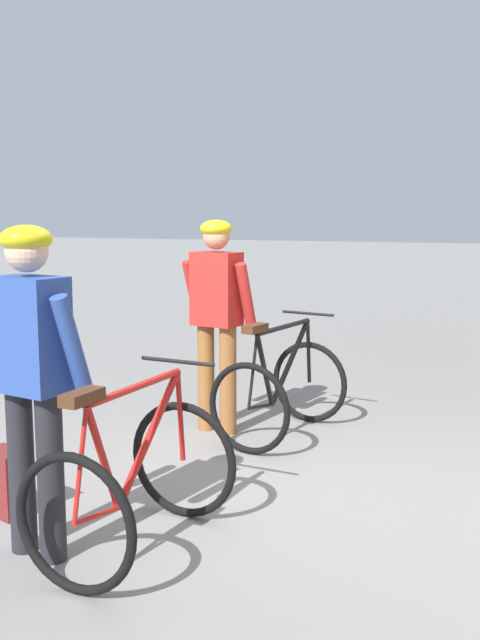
{
  "coord_description": "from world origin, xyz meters",
  "views": [
    {
      "loc": [
        1.35,
        -4.41,
        1.83
      ],
      "look_at": [
        -0.49,
        0.52,
        1.05
      ],
      "focal_mm": 41.36,
      "sensor_mm": 36.0,
      "label": 1
    }
  ],
  "objects_px": {
    "bicycle_near_black": "(281,389)",
    "backpack_on_platform": "(6,482)",
    "cyclist_far_in_blue": "(32,362)",
    "bicycle_far_red": "(134,480)",
    "cyclist_near_in_red": "(217,307)"
  },
  "relations": [
    {
      "from": "backpack_on_platform",
      "to": "cyclist_near_in_red",
      "type": "bearing_deg",
      "value": 92.89
    },
    {
      "from": "cyclist_far_in_blue",
      "to": "bicycle_near_black",
      "type": "xyz_separation_m",
      "value": [
        0.59,
        2.45,
        -0.65
      ]
    },
    {
      "from": "bicycle_near_black",
      "to": "bicycle_far_red",
      "type": "xyz_separation_m",
      "value": [
        -0.13,
        -2.24,
        0.0
      ]
    },
    {
      "from": "cyclist_near_in_red",
      "to": "backpack_on_platform",
      "type": "xyz_separation_m",
      "value": [
        -0.56,
        -2.03,
        -0.85
      ]
    },
    {
      "from": "cyclist_near_in_red",
      "to": "bicycle_near_black",
      "type": "bearing_deg",
      "value": 3.15
    },
    {
      "from": "bicycle_near_black",
      "to": "backpack_on_platform",
      "type": "bearing_deg",
      "value": -118.13
    },
    {
      "from": "cyclist_near_in_red",
      "to": "bicycle_near_black",
      "type": "xyz_separation_m",
      "value": [
        0.55,
        0.03,
        -0.65
      ]
    },
    {
      "from": "cyclist_far_in_blue",
      "to": "bicycle_far_red",
      "type": "bearing_deg",
      "value": 24.62
    },
    {
      "from": "cyclist_far_in_blue",
      "to": "backpack_on_platform",
      "type": "distance_m",
      "value": 1.07
    },
    {
      "from": "cyclist_far_in_blue",
      "to": "bicycle_near_black",
      "type": "bearing_deg",
      "value": 76.37
    },
    {
      "from": "bicycle_near_black",
      "to": "backpack_on_platform",
      "type": "distance_m",
      "value": 2.35
    },
    {
      "from": "bicycle_near_black",
      "to": "cyclist_near_in_red",
      "type": "bearing_deg",
      "value": -176.85
    },
    {
      "from": "cyclist_far_in_blue",
      "to": "backpack_on_platform",
      "type": "relative_size",
      "value": 4.4
    },
    {
      "from": "cyclist_near_in_red",
      "to": "bicycle_far_red",
      "type": "bearing_deg",
      "value": -79.29
    },
    {
      "from": "cyclist_near_in_red",
      "to": "cyclist_far_in_blue",
      "type": "relative_size",
      "value": 1.0
    }
  ]
}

